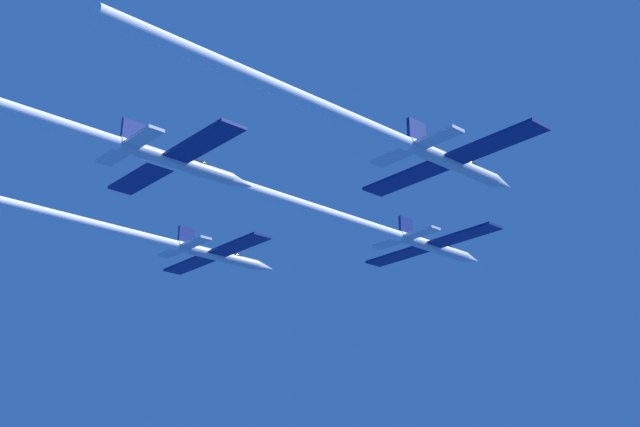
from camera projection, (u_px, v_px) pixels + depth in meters
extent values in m
cylinder|color=silver|center=(434.00, 247.00, 78.07)|extent=(1.05, 9.51, 1.05)
cone|color=silver|center=(472.00, 259.00, 81.67)|extent=(1.02, 2.09, 1.02)
ellipsoid|color=black|center=(447.00, 247.00, 79.53)|extent=(0.73, 1.90, 0.52)
cube|color=navy|center=(399.00, 256.00, 80.66)|extent=(7.23, 2.09, 0.23)
cube|color=navy|center=(464.00, 235.00, 74.88)|extent=(7.23, 2.09, 0.23)
cube|color=navy|center=(406.00, 225.00, 76.16)|extent=(0.27, 1.71, 1.52)
cube|color=silver|center=(388.00, 244.00, 77.09)|extent=(3.25, 1.26, 0.23)
cube|color=silver|center=(423.00, 232.00, 74.09)|extent=(3.25, 1.26, 0.23)
cylinder|color=white|center=(289.00, 201.00, 66.88)|extent=(0.94, 26.51, 0.94)
cylinder|color=silver|center=(218.00, 256.00, 79.91)|extent=(1.05, 9.51, 1.05)
cone|color=silver|center=(265.00, 267.00, 83.51)|extent=(1.02, 2.09, 1.02)
ellipsoid|color=black|center=(236.00, 256.00, 81.36)|extent=(0.73, 1.90, 0.52)
cube|color=navy|center=(191.00, 264.00, 82.50)|extent=(7.23, 2.09, 0.23)
cube|color=navy|center=(240.00, 245.00, 76.72)|extent=(7.23, 2.09, 0.23)
cube|color=navy|center=(186.00, 235.00, 78.00)|extent=(0.27, 1.71, 1.52)
cube|color=silver|center=(172.00, 253.00, 78.93)|extent=(3.25, 1.26, 0.23)
cube|color=silver|center=(196.00, 242.00, 75.92)|extent=(3.25, 1.26, 0.23)
cylinder|color=white|center=(58.00, 216.00, 69.57)|extent=(0.94, 23.77, 0.94)
cylinder|color=silver|center=(453.00, 163.00, 58.34)|extent=(1.05, 9.51, 1.05)
cone|color=silver|center=(502.00, 184.00, 61.94)|extent=(1.02, 2.09, 1.02)
ellipsoid|color=black|center=(471.00, 165.00, 59.79)|extent=(0.73, 1.90, 0.52)
cube|color=navy|center=(406.00, 178.00, 60.93)|extent=(7.23, 2.09, 0.23)
cube|color=navy|center=(496.00, 142.00, 55.15)|extent=(7.23, 2.09, 0.23)
cube|color=navy|center=(417.00, 131.00, 56.43)|extent=(0.27, 1.71, 1.52)
cube|color=silver|center=(393.00, 157.00, 57.36)|extent=(3.25, 1.26, 0.23)
cube|color=silver|center=(440.00, 137.00, 54.36)|extent=(3.25, 1.26, 0.23)
cylinder|color=white|center=(276.00, 87.00, 48.22)|extent=(0.94, 23.08, 0.94)
cylinder|color=silver|center=(177.00, 162.00, 59.70)|extent=(1.05, 9.51, 1.05)
cone|color=silver|center=(241.00, 183.00, 63.30)|extent=(1.02, 2.09, 1.02)
ellipsoid|color=black|center=(202.00, 164.00, 61.15)|extent=(0.73, 1.90, 0.52)
cube|color=navy|center=(143.00, 177.00, 62.29)|extent=(7.23, 2.09, 0.23)
cube|color=navy|center=(204.00, 142.00, 56.51)|extent=(7.23, 2.09, 0.23)
cube|color=navy|center=(133.00, 131.00, 57.79)|extent=(0.27, 1.71, 1.52)
cube|color=silver|center=(114.00, 156.00, 58.72)|extent=(3.25, 1.26, 0.23)
cube|color=silver|center=(144.00, 136.00, 55.71)|extent=(3.25, 1.26, 0.23)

